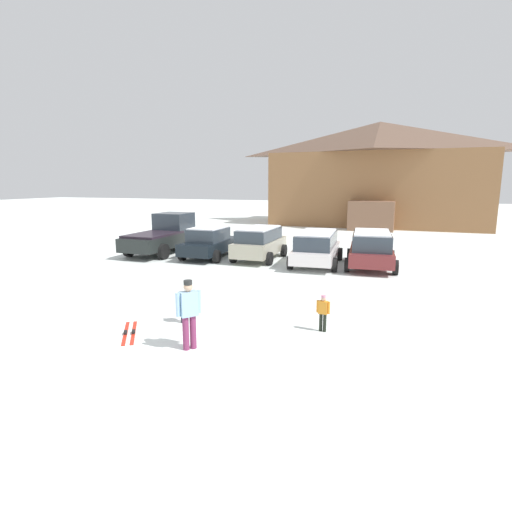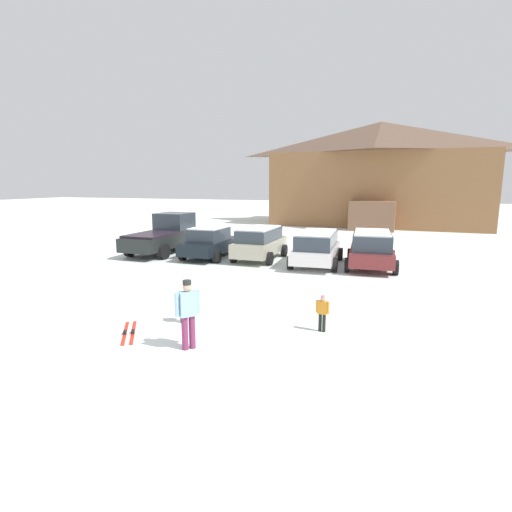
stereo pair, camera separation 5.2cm
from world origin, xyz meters
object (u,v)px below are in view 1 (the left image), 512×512
(parked_black_sedan, at_px, (210,242))
(skier_adult_in_blue_parka, at_px, (189,311))
(parked_beige_suv, at_px, (259,242))
(parked_maroon_van, at_px, (371,248))
(pickup_truck, at_px, (166,235))
(skier_child_in_orange_jacket, at_px, (323,311))
(ski_lodge, at_px, (378,173))
(pair_of_skis, at_px, (130,333))
(skier_child_in_pink_snowsuit, at_px, (183,305))
(parked_white_suv, at_px, (317,247))

(parked_black_sedan, distance_m, skier_adult_in_blue_parka, 11.76)
(parked_beige_suv, bearing_deg, parked_black_sedan, -172.58)
(parked_beige_suv, bearing_deg, parked_maroon_van, -1.83)
(pickup_truck, distance_m, skier_child_in_orange_jacket, 14.08)
(pickup_truck, bearing_deg, skier_adult_in_blue_parka, -56.21)
(ski_lodge, relative_size, pair_of_skis, 12.14)
(parked_beige_suv, height_order, skier_child_in_pink_snowsuit, parked_beige_suv)
(skier_adult_in_blue_parka, bearing_deg, skier_child_in_pink_snowsuit, 123.80)
(parked_black_sedan, distance_m, parked_maroon_van, 8.13)
(skier_child_in_orange_jacket, height_order, skier_child_in_pink_snowsuit, skier_child_in_orange_jacket)
(parked_white_suv, height_order, skier_child_in_orange_jacket, parked_white_suv)
(parked_maroon_van, height_order, skier_child_in_orange_jacket, parked_maroon_van)
(parked_black_sedan, distance_m, pickup_truck, 3.17)
(ski_lodge, relative_size, parked_maroon_van, 4.45)
(ski_lodge, distance_m, skier_adult_in_blue_parka, 31.88)
(parked_white_suv, relative_size, skier_adult_in_blue_parka, 2.77)
(skier_adult_in_blue_parka, bearing_deg, skier_child_in_orange_jacket, 37.96)
(parked_white_suv, height_order, parked_maroon_van, parked_maroon_van)
(parked_beige_suv, height_order, skier_child_in_orange_jacket, parked_beige_suv)
(parked_black_sedan, height_order, parked_white_suv, parked_black_sedan)
(skier_child_in_orange_jacket, bearing_deg, parked_beige_suv, 118.10)
(ski_lodge, height_order, parked_maroon_van, ski_lodge)
(pair_of_skis, bearing_deg, skier_child_in_pink_snowsuit, 52.74)
(parked_black_sedan, relative_size, pickup_truck, 0.72)
(ski_lodge, distance_m, skier_child_in_orange_jacket, 29.68)
(skier_child_in_pink_snowsuit, bearing_deg, pair_of_skis, -127.26)
(ski_lodge, distance_m, parked_black_sedan, 22.36)
(parked_white_suv, xyz_separation_m, skier_adult_in_blue_parka, (-0.98, -10.78, 0.08))
(skier_child_in_pink_snowsuit, distance_m, pair_of_skis, 1.59)
(parked_maroon_van, bearing_deg, skier_child_in_orange_jacket, -94.54)
(ski_lodge, bearing_deg, parked_black_sedan, -109.49)
(parked_black_sedan, xyz_separation_m, skier_child_in_orange_jacket, (7.42, -8.63, -0.26))
(parked_black_sedan, bearing_deg, parked_white_suv, -0.18)
(ski_lodge, relative_size, skier_child_in_orange_jacket, 19.41)
(parked_beige_suv, relative_size, parked_white_suv, 0.87)
(parked_black_sedan, distance_m, parked_white_suv, 5.63)
(ski_lodge, xyz_separation_m, skier_child_in_orange_jacket, (0.08, -29.38, -4.17))
(pair_of_skis, bearing_deg, skier_child_in_orange_jacket, 20.82)
(parked_maroon_van, xyz_separation_m, pair_of_skis, (-5.43, -10.60, -0.88))
(skier_child_in_pink_snowsuit, bearing_deg, skier_child_in_orange_jacket, 8.87)
(skier_child_in_orange_jacket, xyz_separation_m, skier_child_in_pink_snowsuit, (-3.82, -0.60, -0.05))
(skier_child_in_orange_jacket, height_order, pair_of_skis, skier_child_in_orange_jacket)
(pickup_truck, bearing_deg, ski_lodge, 62.50)
(pickup_truck, height_order, skier_child_in_orange_jacket, pickup_truck)
(parked_white_suv, distance_m, skier_child_in_orange_jacket, 8.81)
(parked_black_sedan, xyz_separation_m, pickup_truck, (-3.07, 0.75, 0.18))
(parked_white_suv, xyz_separation_m, skier_child_in_pink_snowsuit, (-2.02, -9.21, -0.36))
(parked_white_suv, bearing_deg, parked_black_sedan, 179.82)
(parked_beige_suv, xyz_separation_m, parked_white_suv, (3.00, -0.36, -0.02))
(parked_beige_suv, bearing_deg, ski_lodge, 77.00)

